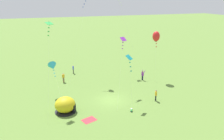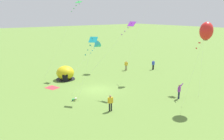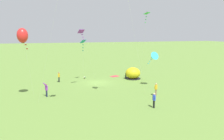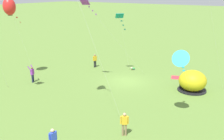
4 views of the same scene
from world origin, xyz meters
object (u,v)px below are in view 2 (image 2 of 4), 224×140
at_px(popup_tent, 65,73).
at_px(person_flying_kite, 179,91).
at_px(person_watching_sky, 110,102).
at_px(kite_cyan, 96,45).
at_px(kite_red, 206,31).
at_px(person_with_toddler, 126,65).
at_px(person_center_field, 153,64).
at_px(toddler_crawling, 74,99).
at_px(kite_green, 77,5).
at_px(kite_teal, 92,42).
at_px(kite_purple, 129,27).

xyz_separation_m(popup_tent, person_flying_kite, (15.14, 7.18, 0.00)).
distance_m(person_watching_sky, kite_cyan, 16.00).
bearing_deg(popup_tent, kite_red, 22.73).
xyz_separation_m(person_with_toddler, person_center_field, (2.50, 4.20, 0.00)).
bearing_deg(person_with_toddler, toddler_crawling, -62.71).
bearing_deg(kite_red, kite_cyan, -175.96).
xyz_separation_m(person_flying_kite, kite_green, (-16.12, -4.22, 9.97)).
bearing_deg(popup_tent, kite_cyan, 97.20).
bearing_deg(kite_green, popup_tent, -71.56).
xyz_separation_m(popup_tent, kite_teal, (8.87, -0.62, 5.59)).
bearing_deg(kite_teal, kite_cyan, 145.24).
bearing_deg(kite_green, person_flying_kite, 14.67).
bearing_deg(person_with_toddler, kite_purple, -39.11).
xyz_separation_m(person_with_toddler, kite_cyan, (-1.99, -4.90, 3.64)).
bearing_deg(kite_purple, person_center_field, 118.56).
bearing_deg(kite_purple, toddler_crawling, -101.98).
bearing_deg(person_center_field, kite_red, -29.38).
bearing_deg(toddler_crawling, kite_teal, 77.10).
xyz_separation_m(kite_green, kite_red, (18.57, 4.40, -3.01)).
relative_size(person_watching_sky, kite_purple, 0.20).
xyz_separation_m(person_flying_kite, kite_red, (2.44, 0.18, 6.96)).
distance_m(kite_green, kite_red, 19.32).
distance_m(person_center_field, kite_green, 16.47).
height_order(person_center_field, kite_teal, kite_teal).
bearing_deg(kite_cyan, toddler_crawling, -44.37).
bearing_deg(person_with_toddler, popup_tent, -96.37).
relative_size(toddler_crawling, person_watching_sky, 0.32).
xyz_separation_m(toddler_crawling, person_watching_sky, (4.67, 1.68, 0.79)).
xyz_separation_m(person_watching_sky, kite_red, (4.55, 8.54, 6.99)).
distance_m(popup_tent, person_watching_sky, 13.08).
height_order(person_with_toddler, kite_green, kite_green).
bearing_deg(person_watching_sky, kite_green, 163.56).
height_order(toddler_crawling, person_watching_sky, person_watching_sky).
xyz_separation_m(toddler_crawling, kite_green, (-9.34, 5.82, 10.79)).
bearing_deg(person_flying_kite, kite_teal, -128.78).
bearing_deg(person_with_toddler, kite_red, -12.43).
height_order(kite_purple, kite_red, kite_red).
xyz_separation_m(person_center_field, kite_cyan, (-4.49, -9.10, 3.64)).
bearing_deg(person_center_field, person_flying_kite, -34.99).
xyz_separation_m(kite_cyan, kite_red, (18.35, 1.30, 3.35)).
height_order(popup_tent, person_watching_sky, popup_tent).
height_order(popup_tent, kite_cyan, kite_cyan).
height_order(kite_green, kite_teal, kite_green).
height_order(person_watching_sky, kite_purple, kite_purple).
bearing_deg(kite_cyan, popup_tent, -82.80).
bearing_deg(kite_red, person_center_field, 150.62).
relative_size(person_flying_kite, kite_teal, 0.26).
distance_m(popup_tent, kite_purple, 12.79).
relative_size(kite_green, kite_cyan, 1.82).
relative_size(person_with_toddler, person_watching_sky, 1.00).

